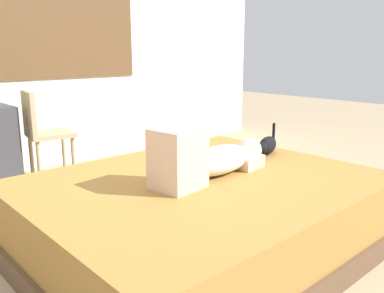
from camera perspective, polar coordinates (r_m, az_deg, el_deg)
ground_plane at (r=2.62m, az=0.73°, el=-14.04°), size 16.00×16.00×0.00m
back_wall_with_window at (r=4.49m, az=-22.05°, el=15.54°), size 6.40×0.14×2.90m
bed at (r=2.54m, az=1.37°, el=-9.46°), size 2.08×1.68×0.45m
person_lying at (r=2.48m, az=2.48°, el=-1.67°), size 0.94×0.35×0.34m
cat at (r=3.07m, az=10.44°, el=0.14°), size 0.34×0.20×0.21m
chair_by_desk at (r=3.91m, az=-20.28°, el=2.21°), size 0.43×0.43×0.86m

